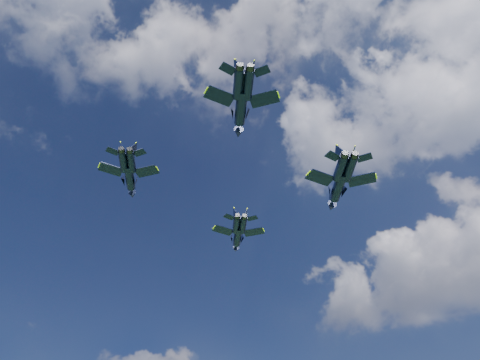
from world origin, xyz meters
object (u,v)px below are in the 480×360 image
Objects in this scene: jet_lead at (238,237)px; jet_right at (338,188)px; jet_slot at (241,109)px; jet_left at (130,178)px.

jet_right is (26.13, -2.80, -1.42)m from jet_lead.
jet_slot is (-2.60, -26.64, -0.51)m from jet_right.
jet_slot is at bearing -94.34° from jet_lead.
jet_left is at bearing 135.14° from jet_slot.
jet_lead is 37.74m from jet_slot.
jet_lead reaches higher than jet_right.
jet_left is 39.06m from jet_right.
jet_left is at bearing 178.81° from jet_right.
jet_slot is at bearing -45.01° from jet_left.
jet_left is 0.95× the size of jet_slot.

